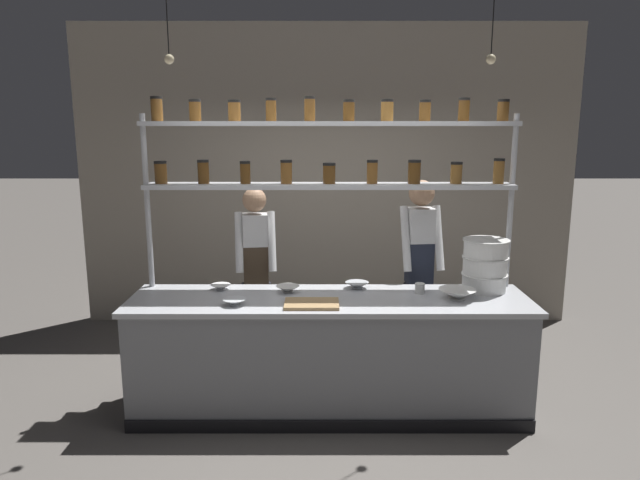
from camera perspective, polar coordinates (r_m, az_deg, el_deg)
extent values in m
plane|color=#5B5651|center=(4.75, 0.73, -16.48)|extent=(40.00, 40.00, 0.00)
cube|color=#9E9384|center=(6.38, 0.46, 6.24)|extent=(5.47, 0.12, 3.29)
cube|color=gray|center=(4.56, 0.75, -11.58)|extent=(3.01, 0.72, 0.88)
cube|color=#B7BABF|center=(4.40, 0.76, -6.06)|extent=(3.07, 0.76, 0.04)
cube|color=black|center=(4.40, 0.82, -18.12)|extent=(3.01, 0.03, 0.10)
cylinder|color=#B7BABF|center=(4.85, -16.77, -1.77)|extent=(0.04, 0.04, 2.31)
cylinder|color=#B7BABF|center=(4.89, 18.02, -1.73)|extent=(0.04, 0.04, 2.31)
cube|color=#B7BABF|center=(4.55, 0.72, 5.43)|extent=(2.91, 0.28, 0.04)
cylinder|color=brown|center=(4.71, -15.83, 6.40)|extent=(0.10, 0.10, 0.16)
cylinder|color=black|center=(4.71, -15.89, 7.48)|extent=(0.10, 0.10, 0.02)
cylinder|color=#513314|center=(4.63, -11.78, 6.57)|extent=(0.09, 0.09, 0.17)
cylinder|color=black|center=(4.63, -11.83, 7.73)|extent=(0.09, 0.09, 0.02)
cylinder|color=#513314|center=(4.58, -7.68, 6.59)|extent=(0.08, 0.08, 0.16)
cylinder|color=black|center=(4.57, -7.71, 7.70)|extent=(0.08, 0.08, 0.02)
cylinder|color=brown|center=(4.55, -3.58, 6.69)|extent=(0.09, 0.09, 0.17)
cylinder|color=black|center=(4.54, -3.60, 7.87)|extent=(0.09, 0.09, 0.02)
cylinder|color=#513314|center=(4.54, 0.70, 6.56)|extent=(0.10, 0.10, 0.14)
cylinder|color=black|center=(4.54, 0.70, 7.60)|extent=(0.10, 0.10, 0.02)
cylinder|color=brown|center=(4.56, 5.04, 6.68)|extent=(0.09, 0.09, 0.17)
cylinder|color=black|center=(4.55, 5.06, 7.86)|extent=(0.09, 0.09, 0.02)
cylinder|color=#513314|center=(4.60, 9.21, 6.63)|extent=(0.10, 0.10, 0.17)
cylinder|color=black|center=(4.60, 9.25, 7.79)|extent=(0.10, 0.10, 0.02)
cylinder|color=brown|center=(4.67, 13.27, 6.44)|extent=(0.09, 0.09, 0.15)
cylinder|color=black|center=(4.66, 13.32, 7.49)|extent=(0.09, 0.09, 0.02)
cylinder|color=brown|center=(4.76, 17.24, 6.49)|extent=(0.09, 0.09, 0.18)
cylinder|color=black|center=(4.75, 17.31, 7.68)|extent=(0.09, 0.09, 0.02)
cube|color=#B7BABF|center=(4.53, 0.74, 11.56)|extent=(2.91, 0.28, 0.04)
cylinder|color=brown|center=(4.70, -16.21, 12.36)|extent=(0.09, 0.09, 0.17)
cylinder|color=black|center=(4.70, -16.27, 13.51)|extent=(0.09, 0.09, 0.02)
cylinder|color=brown|center=(4.63, -12.58, 12.42)|extent=(0.09, 0.09, 0.15)
cylinder|color=black|center=(4.63, -12.63, 13.45)|extent=(0.09, 0.09, 0.02)
cylinder|color=brown|center=(4.57, -8.76, 12.55)|extent=(0.10, 0.10, 0.14)
cylinder|color=black|center=(4.58, -8.79, 13.56)|extent=(0.10, 0.10, 0.02)
cylinder|color=brown|center=(4.54, -5.12, 12.73)|extent=(0.08, 0.08, 0.16)
cylinder|color=black|center=(4.55, -5.14, 13.84)|extent=(0.08, 0.08, 0.02)
cylinder|color=brown|center=(4.53, -1.24, 12.85)|extent=(0.09, 0.09, 0.17)
cylinder|color=black|center=(4.53, -1.25, 14.04)|extent=(0.09, 0.09, 0.02)
cylinder|color=#513314|center=(4.53, 2.70, 12.69)|extent=(0.09, 0.09, 0.14)
cylinder|color=black|center=(4.53, 2.71, 13.72)|extent=(0.09, 0.09, 0.02)
cylinder|color=brown|center=(4.56, 6.53, 12.63)|extent=(0.10, 0.10, 0.15)
cylinder|color=black|center=(4.56, 6.55, 13.68)|extent=(0.10, 0.10, 0.02)
cylinder|color=brown|center=(4.60, 10.24, 12.49)|extent=(0.09, 0.09, 0.14)
cylinder|color=black|center=(4.60, 10.28, 13.51)|extent=(0.09, 0.09, 0.02)
cylinder|color=#513314|center=(4.66, 13.99, 12.42)|extent=(0.09, 0.09, 0.16)
cylinder|color=black|center=(4.67, 14.04, 13.51)|extent=(0.09, 0.09, 0.02)
cylinder|color=brown|center=(4.74, 17.63, 12.14)|extent=(0.09, 0.09, 0.15)
cylinder|color=black|center=(4.75, 17.69, 13.15)|extent=(0.09, 0.09, 0.02)
cylinder|color=black|center=(5.37, -7.35, -8.47)|extent=(0.11, 0.11, 0.81)
cylinder|color=black|center=(5.37, -5.62, -8.42)|extent=(0.11, 0.11, 0.81)
cube|color=#473828|center=(5.20, -6.63, -2.44)|extent=(0.24, 0.20, 0.35)
cube|color=white|center=(5.13, -6.71, 1.01)|extent=(0.24, 0.21, 0.29)
sphere|color=#A37A5B|center=(5.09, -6.78, 3.99)|extent=(0.21, 0.21, 0.21)
cylinder|color=white|center=(5.09, -8.30, -0.23)|extent=(0.10, 0.26, 0.53)
cylinder|color=white|center=(5.10, -5.04, -0.14)|extent=(0.10, 0.26, 0.53)
cylinder|color=black|center=(5.25, 8.63, -8.71)|extent=(0.11, 0.11, 0.85)
cylinder|color=black|center=(5.30, 10.32, -8.60)|extent=(0.11, 0.11, 0.85)
cube|color=#232838|center=(5.10, 9.70, -2.23)|extent=(0.24, 0.19, 0.37)
cube|color=white|center=(5.03, 9.83, 1.47)|extent=(0.24, 0.20, 0.30)
sphere|color=#A37A5B|center=(4.99, 9.94, 4.66)|extent=(0.22, 0.22, 0.22)
cylinder|color=white|center=(4.96, 8.38, 0.14)|extent=(0.10, 0.26, 0.56)
cylinder|color=white|center=(5.04, 11.56, 0.22)|extent=(0.10, 0.26, 0.56)
cylinder|color=white|center=(4.75, 15.88, -4.12)|extent=(0.34, 0.34, 0.13)
cylinder|color=silver|center=(4.73, 15.93, -3.31)|extent=(0.36, 0.36, 0.01)
cylinder|color=white|center=(4.72, 15.97, -2.49)|extent=(0.34, 0.34, 0.13)
cylinder|color=silver|center=(4.70, 16.02, -1.67)|extent=(0.36, 0.36, 0.01)
cylinder|color=white|center=(4.69, 16.07, -0.84)|extent=(0.34, 0.34, 0.13)
cylinder|color=silver|center=(4.67, 16.11, 0.00)|extent=(0.36, 0.36, 0.01)
cube|color=#A88456|center=(4.21, -1.03, -6.40)|extent=(0.40, 0.26, 0.02)
cylinder|color=silver|center=(4.55, -3.44, -5.15)|extent=(0.08, 0.08, 0.01)
cone|color=silver|center=(4.54, -3.44, -4.91)|extent=(0.19, 0.19, 0.05)
cylinder|color=#B2B7BC|center=(4.65, 3.53, -4.78)|extent=(0.09, 0.09, 0.01)
cone|color=#B2B7BC|center=(4.64, 3.53, -4.54)|extent=(0.19, 0.19, 0.05)
cylinder|color=white|center=(4.67, -10.08, -4.86)|extent=(0.07, 0.07, 0.01)
cone|color=white|center=(4.67, -10.09, -4.67)|extent=(0.16, 0.16, 0.04)
cylinder|color=silver|center=(4.49, 13.34, -5.68)|extent=(0.13, 0.13, 0.01)
cone|color=silver|center=(4.48, 13.36, -5.28)|extent=(0.28, 0.28, 0.08)
cylinder|color=silver|center=(4.27, -8.72, -6.38)|extent=(0.08, 0.08, 0.01)
cone|color=silver|center=(4.26, -8.72, -6.15)|extent=(0.17, 0.17, 0.05)
cylinder|color=silver|center=(4.56, 9.76, -4.78)|extent=(0.08, 0.08, 0.08)
cylinder|color=black|center=(4.39, -15.26, 20.72)|extent=(0.01, 0.01, 0.56)
sphere|color=#F9E5B2|center=(4.35, -15.06, 17.07)|extent=(0.07, 0.07, 0.07)
cylinder|color=black|center=(4.43, 16.73, 20.56)|extent=(0.01, 0.01, 0.56)
sphere|color=#F9E5B2|center=(4.39, 16.51, 16.94)|extent=(0.07, 0.07, 0.07)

